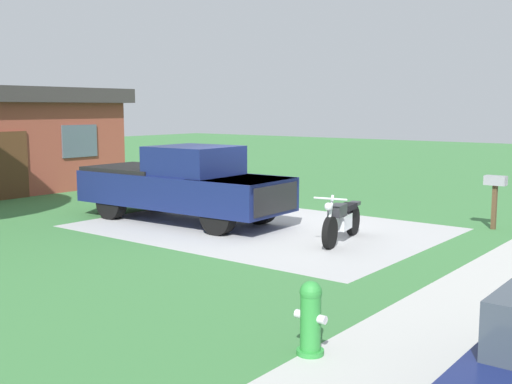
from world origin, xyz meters
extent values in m
plane|color=#39733B|center=(0.00, 0.00, 0.00)|extent=(80.00, 80.00, 0.00)
cube|color=#A7A7A7|center=(0.00, 0.00, 0.00)|extent=(5.90, 8.09, 0.01)
cylinder|color=black|center=(-0.93, -2.47, 0.33)|extent=(0.67, 0.26, 0.66)
cylinder|color=black|center=(0.58, -2.15, 0.33)|extent=(0.67, 0.26, 0.66)
cube|color=silver|center=(-0.15, -2.31, 0.42)|extent=(0.60, 0.37, 0.32)
cube|color=#28282D|center=(-0.49, -2.38, 0.72)|extent=(0.56, 0.36, 0.24)
cube|color=black|center=(0.14, -2.24, 0.70)|extent=(0.65, 0.40, 0.12)
cube|color=#28282D|center=(0.58, -2.15, 0.70)|extent=(0.51, 0.30, 0.08)
cylinder|color=silver|center=(-0.93, -2.47, 0.70)|extent=(0.34, 0.13, 0.77)
cylinder|color=silver|center=(-0.93, -2.47, 1.02)|extent=(0.19, 0.69, 0.04)
sphere|color=silver|center=(-1.05, -2.50, 0.88)|extent=(0.16, 0.16, 0.16)
cylinder|color=black|center=(0.37, 0.31, 0.42)|extent=(0.34, 0.85, 0.84)
cylinder|color=black|center=(-1.27, 0.23, 0.42)|extent=(0.34, 0.85, 0.84)
cylinder|color=black|center=(0.21, 3.80, 0.42)|extent=(0.34, 0.85, 0.84)
cylinder|color=black|center=(-1.43, 3.73, 0.42)|extent=(0.34, 0.85, 0.84)
cube|color=#141E51|center=(-0.53, 2.07, 0.80)|extent=(2.25, 5.68, 0.80)
cube|color=#141E51|center=(-0.45, 0.22, 1.10)|extent=(1.98, 1.98, 0.20)
cube|color=#141E51|center=(-0.52, 1.67, 1.55)|extent=(1.88, 1.98, 0.70)
cube|color=#3F4C56|center=(-0.48, 0.87, 1.45)|extent=(1.71, 0.24, 0.60)
cube|color=black|center=(-0.60, 3.62, 1.05)|extent=(2.01, 2.48, 0.50)
cube|color=black|center=(-0.41, -0.71, 0.80)|extent=(1.70, 0.18, 0.64)
cylinder|color=#2D8C38|center=(-5.78, -5.18, 0.35)|extent=(0.24, 0.24, 0.70)
sphere|color=#2D8C38|center=(-5.78, -5.18, 0.74)|extent=(0.26, 0.26, 0.26)
cylinder|color=silver|center=(-5.78, -5.04, 0.45)|extent=(0.10, 0.12, 0.10)
cylinder|color=silver|center=(-5.78, -5.32, 0.45)|extent=(0.10, 0.12, 0.10)
cylinder|color=#2D8C38|center=(-5.78, -5.18, 0.03)|extent=(0.32, 0.32, 0.06)
cube|color=#4C3823|center=(3.21, -4.41, 0.55)|extent=(0.10, 0.10, 1.10)
cube|color=gray|center=(3.21, -4.41, 1.15)|extent=(0.26, 0.48, 0.22)
cube|color=#4C2D19|center=(-0.95, 9.03, 1.05)|extent=(1.00, 0.08, 2.10)
cube|color=#4C5966|center=(1.57, 9.03, 1.70)|extent=(1.40, 0.06, 1.10)
camera|label=1|loc=(-11.64, -8.97, 2.82)|focal=44.17mm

